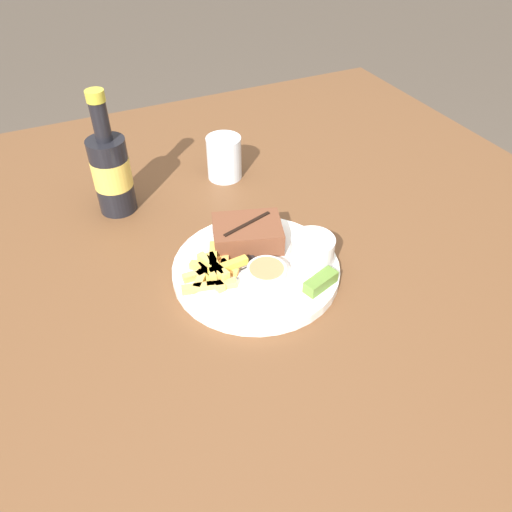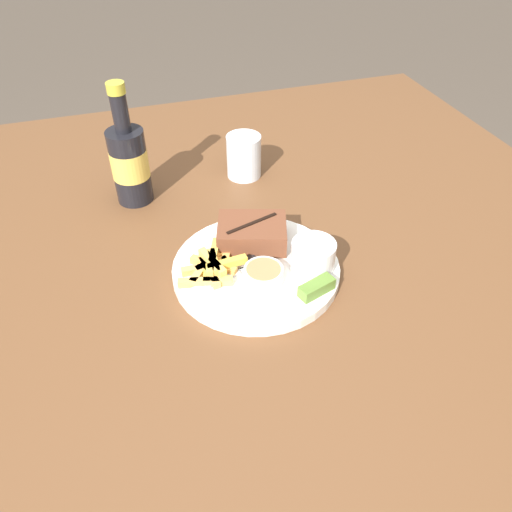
% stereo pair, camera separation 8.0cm
% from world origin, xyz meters
% --- Properties ---
extents(ground_plane, '(12.00, 12.00, 0.00)m').
position_xyz_m(ground_plane, '(0.00, 0.00, 0.00)').
color(ground_plane, '#4C4238').
extents(dining_table, '(1.38, 1.43, 0.74)m').
position_xyz_m(dining_table, '(0.00, 0.00, 0.68)').
color(dining_table, brown).
rests_on(dining_table, ground_plane).
extents(dinner_plate, '(0.27, 0.27, 0.02)m').
position_xyz_m(dinner_plate, '(0.00, 0.00, 0.75)').
color(dinner_plate, white).
rests_on(dinner_plate, dining_table).
extents(steak_portion, '(0.14, 0.12, 0.04)m').
position_xyz_m(steak_portion, '(0.01, 0.06, 0.78)').
color(steak_portion, brown).
rests_on(steak_portion, dinner_plate).
extents(fries_pile, '(0.12, 0.10, 0.02)m').
position_xyz_m(fries_pile, '(-0.07, 0.01, 0.77)').
color(fries_pile, '#E39E4E').
rests_on(fries_pile, dinner_plate).
extents(coleslaw_cup, '(0.07, 0.07, 0.05)m').
position_xyz_m(coleslaw_cup, '(0.09, -0.03, 0.78)').
color(coleslaw_cup, white).
rests_on(coleslaw_cup, dinner_plate).
extents(dipping_sauce_cup, '(0.06, 0.06, 0.03)m').
position_xyz_m(dipping_sauce_cup, '(-0.00, -0.04, 0.77)').
color(dipping_sauce_cup, silver).
rests_on(dipping_sauce_cup, dinner_plate).
extents(pickle_spear, '(0.06, 0.04, 0.02)m').
position_xyz_m(pickle_spear, '(0.07, -0.09, 0.77)').
color(pickle_spear, '#567A2D').
rests_on(pickle_spear, dinner_plate).
extents(fork_utensil, '(0.13, 0.04, 0.00)m').
position_xyz_m(fork_utensil, '(-0.07, -0.02, 0.76)').
color(fork_utensil, '#B7B7BC').
rests_on(fork_utensil, dinner_plate).
extents(knife_utensil, '(0.05, 0.16, 0.01)m').
position_xyz_m(knife_utensil, '(-0.01, 0.03, 0.76)').
color(knife_utensil, '#B7B7BC').
rests_on(knife_utensil, dinner_plate).
extents(beer_bottle, '(0.07, 0.07, 0.23)m').
position_xyz_m(beer_bottle, '(-0.16, 0.28, 0.82)').
color(beer_bottle, black).
rests_on(beer_bottle, dining_table).
extents(drinking_glass, '(0.07, 0.07, 0.09)m').
position_xyz_m(drinking_glass, '(0.07, 0.30, 0.78)').
color(drinking_glass, silver).
rests_on(drinking_glass, dining_table).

